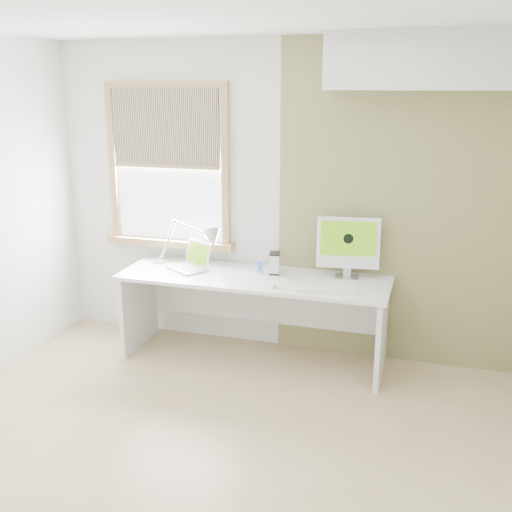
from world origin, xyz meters
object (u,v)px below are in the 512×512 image
at_px(desk, 255,296).
at_px(desk_lamp, 203,241).
at_px(laptop, 192,262).
at_px(imac, 348,244).
at_px(external_drive, 275,263).

bearing_deg(desk, desk_lamp, 161.15).
relative_size(laptop, imac, 0.82).
bearing_deg(desk, imac, 10.95).
distance_m(desk, desk_lamp, 0.69).
distance_m(laptop, imac, 1.32).
bearing_deg(external_drive, laptop, -173.85).
bearing_deg(laptop, desk_lamp, 81.42).
distance_m(desk, imac, 0.88).
xyz_separation_m(laptop, external_drive, (0.70, 0.08, 0.03)).
relative_size(external_drive, imac, 0.35).
height_order(desk, imac, imac).
bearing_deg(imac, desk, -169.05).
bearing_deg(desk_lamp, imac, -1.83).
bearing_deg(external_drive, desk, -153.28).
height_order(desk_lamp, imac, imac).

